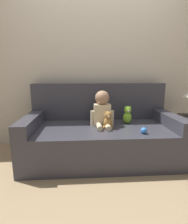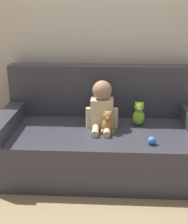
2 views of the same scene
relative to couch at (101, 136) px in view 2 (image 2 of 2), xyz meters
The scene contains 7 objects.
ground_plane 0.31m from the couch, 90.00° to the right, with size 12.00×12.00×0.00m, color #9E8460.
wall_back 1.11m from the couch, 90.00° to the left, with size 8.00×0.05×2.60m.
couch is the anchor object (origin of this frame).
person_baby 0.31m from the couch, 77.91° to the right, with size 0.30×0.36×0.44m.
teddy_bear_brown 0.28m from the couch, 69.53° to the right, with size 0.12×0.10×0.21m.
plush_toy_side 0.42m from the couch, ahead, with size 0.11×0.11×0.23m.
toy_ball 0.60m from the couch, 42.48° to the right, with size 0.07×0.07×0.07m.
Camera 2 is at (0.09, -2.69, 1.52)m, focal length 50.00 mm.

